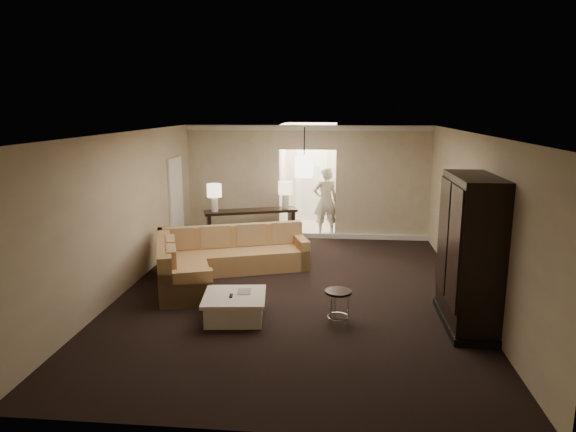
# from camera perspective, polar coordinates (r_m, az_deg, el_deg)

# --- Properties ---
(ground) EXTENTS (8.00, 8.00, 0.00)m
(ground) POSITION_cam_1_polar(r_m,az_deg,el_deg) (9.19, 0.63, -8.53)
(ground) COLOR black
(ground) RESTS_ON ground
(wall_back) EXTENTS (6.00, 0.04, 2.80)m
(wall_back) POSITION_cam_1_polar(r_m,az_deg,el_deg) (12.73, 2.17, 3.77)
(wall_back) COLOR beige
(wall_back) RESTS_ON ground
(wall_front) EXTENTS (6.00, 0.04, 2.80)m
(wall_front) POSITION_cam_1_polar(r_m,az_deg,el_deg) (4.98, -3.27, -9.52)
(wall_front) COLOR beige
(wall_front) RESTS_ON ground
(wall_left) EXTENTS (0.04, 8.00, 2.80)m
(wall_left) POSITION_cam_1_polar(r_m,az_deg,el_deg) (9.52, -17.64, 0.40)
(wall_left) COLOR beige
(wall_left) RESTS_ON ground
(wall_right) EXTENTS (0.04, 8.00, 2.80)m
(wall_right) POSITION_cam_1_polar(r_m,az_deg,el_deg) (9.06, 19.92, -0.33)
(wall_right) COLOR beige
(wall_right) RESTS_ON ground
(ceiling) EXTENTS (6.00, 8.00, 0.02)m
(ceiling) POSITION_cam_1_polar(r_m,az_deg,el_deg) (8.62, 0.68, 9.19)
(ceiling) COLOR white
(ceiling) RESTS_ON wall_back
(crown_molding) EXTENTS (6.00, 0.10, 0.12)m
(crown_molding) POSITION_cam_1_polar(r_m,az_deg,el_deg) (12.55, 2.20, 9.75)
(crown_molding) COLOR silver
(crown_molding) RESTS_ON wall_back
(baseboard) EXTENTS (6.00, 0.10, 0.12)m
(baseboard) POSITION_cam_1_polar(r_m,az_deg,el_deg) (12.94, 2.11, -2.14)
(baseboard) COLOR silver
(baseboard) RESTS_ON ground
(side_door) EXTENTS (0.05, 0.90, 2.10)m
(side_door) POSITION_cam_1_polar(r_m,az_deg,el_deg) (12.15, -12.31, 1.43)
(side_door) COLOR white
(side_door) RESTS_ON ground
(foyer) EXTENTS (1.44, 2.02, 2.80)m
(foyer) POSITION_cam_1_polar(r_m,az_deg,el_deg) (14.07, 2.49, 4.15)
(foyer) COLOR white
(foyer) RESTS_ON ground
(sectional_sofa) EXTENTS (3.10, 3.09, 0.88)m
(sectional_sofa) POSITION_cam_1_polar(r_m,az_deg,el_deg) (10.02, -7.76, -4.76)
(sectional_sofa) COLOR brown
(sectional_sofa) RESTS_ON ground
(coffee_table) EXTENTS (1.05, 1.05, 0.40)m
(coffee_table) POSITION_cam_1_polar(r_m,az_deg,el_deg) (8.12, -5.94, -9.96)
(coffee_table) COLOR white
(coffee_table) RESTS_ON ground
(console_table) EXTENTS (2.23, 1.17, 0.84)m
(console_table) POSITION_cam_1_polar(r_m,az_deg,el_deg) (12.23, -4.15, -0.87)
(console_table) COLOR black
(console_table) RESTS_ON ground
(armoire) EXTENTS (0.68, 1.58, 2.27)m
(armoire) POSITION_cam_1_polar(r_m,az_deg,el_deg) (8.02, 19.52, -4.15)
(armoire) COLOR black
(armoire) RESTS_ON ground
(drink_table) EXTENTS (0.41, 0.41, 0.51)m
(drink_table) POSITION_cam_1_polar(r_m,az_deg,el_deg) (7.91, 5.61, -9.24)
(drink_table) COLOR black
(drink_table) RESTS_ON ground
(table_lamp_left) EXTENTS (0.34, 0.34, 0.64)m
(table_lamp_left) POSITION_cam_1_polar(r_m,az_deg,el_deg) (11.98, -8.19, 2.52)
(table_lamp_left) COLOR silver
(table_lamp_left) RESTS_ON console_table
(table_lamp_right) EXTENTS (0.34, 0.34, 0.64)m
(table_lamp_right) POSITION_cam_1_polar(r_m,az_deg,el_deg) (12.24, -0.30, 2.85)
(table_lamp_right) COLOR silver
(table_lamp_right) RESTS_ON console_table
(pendant_light) EXTENTS (0.38, 0.38, 1.09)m
(pendant_light) POSITION_cam_1_polar(r_m,az_deg,el_deg) (11.37, 1.81, 5.59)
(pendant_light) COLOR black
(pendant_light) RESTS_ON ceiling
(person) EXTENTS (0.80, 0.64, 1.94)m
(person) POSITION_cam_1_polar(r_m,az_deg,el_deg) (13.07, 4.20, 2.05)
(person) COLOR #EAE4C6
(person) RESTS_ON ground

